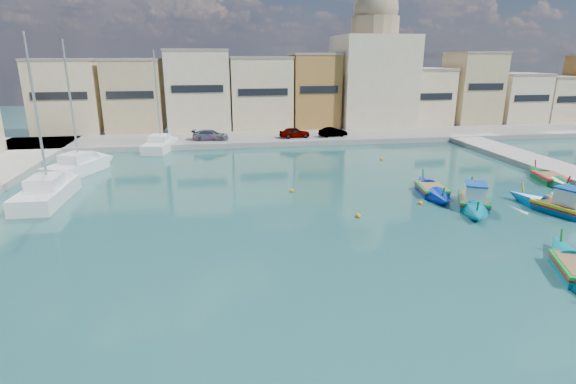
{
  "coord_description": "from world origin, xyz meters",
  "views": [
    {
      "loc": [
        -11.9,
        -21.73,
        9.94
      ],
      "look_at": [
        -7.4,
        6.0,
        1.4
      ],
      "focal_mm": 28.0,
      "sensor_mm": 36.0,
      "label": 1
    }
  ],
  "objects_px": {
    "yacht_north": "(165,143)",
    "yacht_midnorth": "(90,164)",
    "yacht_mid": "(57,187)",
    "luzzu_green": "(432,191)",
    "luzzu_turquoise_cabin": "(474,202)",
    "church_block": "(373,67)",
    "luzzu_cyan_mid": "(549,179)",
    "luzzu_blue_cabin": "(562,208)"
  },
  "relations": [
    {
      "from": "yacht_north",
      "to": "yacht_midnorth",
      "type": "distance_m",
      "value": 11.07
    },
    {
      "from": "yacht_north",
      "to": "yacht_mid",
      "type": "height_order",
      "value": "yacht_mid"
    },
    {
      "from": "luzzu_green",
      "to": "yacht_north",
      "type": "bearing_deg",
      "value": 134.61
    },
    {
      "from": "luzzu_turquoise_cabin",
      "to": "luzzu_green",
      "type": "distance_m",
      "value": 3.48
    },
    {
      "from": "yacht_mid",
      "to": "yacht_midnorth",
      "type": "bearing_deg",
      "value": 86.58
    },
    {
      "from": "yacht_midnorth",
      "to": "luzzu_turquoise_cabin",
      "type": "bearing_deg",
      "value": -28.28
    },
    {
      "from": "church_block",
      "to": "yacht_north",
      "type": "height_order",
      "value": "church_block"
    },
    {
      "from": "church_block",
      "to": "yacht_midnorth",
      "type": "xyz_separation_m",
      "value": [
        -33.42,
        -19.3,
        -7.93
      ]
    },
    {
      "from": "luzzu_cyan_mid",
      "to": "luzzu_green",
      "type": "distance_m",
      "value": 11.23
    },
    {
      "from": "luzzu_turquoise_cabin",
      "to": "luzzu_blue_cabin",
      "type": "bearing_deg",
      "value": -24.52
    },
    {
      "from": "luzzu_turquoise_cabin",
      "to": "yacht_mid",
      "type": "xyz_separation_m",
      "value": [
        -29.29,
        7.87,
        0.16
      ]
    },
    {
      "from": "yacht_north",
      "to": "yacht_mid",
      "type": "bearing_deg",
      "value": -110.0
    },
    {
      "from": "luzzu_cyan_mid",
      "to": "yacht_north",
      "type": "xyz_separation_m",
      "value": [
        -32.65,
        20.23,
        0.22
      ]
    },
    {
      "from": "luzzu_turquoise_cabin",
      "to": "yacht_midnorth",
      "type": "relative_size",
      "value": 0.68
    },
    {
      "from": "luzzu_blue_cabin",
      "to": "yacht_mid",
      "type": "relative_size",
      "value": 0.65
    },
    {
      "from": "luzzu_turquoise_cabin",
      "to": "yacht_midnorth",
      "type": "height_order",
      "value": "yacht_midnorth"
    },
    {
      "from": "luzzu_green",
      "to": "yacht_north",
      "type": "xyz_separation_m",
      "value": [
        -21.54,
        21.84,
        0.21
      ]
    },
    {
      "from": "luzzu_turquoise_cabin",
      "to": "yacht_mid",
      "type": "bearing_deg",
      "value": 164.96
    },
    {
      "from": "yacht_north",
      "to": "luzzu_cyan_mid",
      "type": "bearing_deg",
      "value": -31.78
    },
    {
      "from": "luzzu_green",
      "to": "yacht_north",
      "type": "height_order",
      "value": "yacht_north"
    },
    {
      "from": "church_block",
      "to": "luzzu_green",
      "type": "relative_size",
      "value": 2.63
    },
    {
      "from": "luzzu_blue_cabin",
      "to": "yacht_north",
      "type": "relative_size",
      "value": 0.71
    },
    {
      "from": "luzzu_cyan_mid",
      "to": "luzzu_green",
      "type": "bearing_deg",
      "value": -171.8
    },
    {
      "from": "yacht_mid",
      "to": "luzzu_turquoise_cabin",
      "type": "bearing_deg",
      "value": -15.04
    },
    {
      "from": "church_block",
      "to": "luzzu_turquoise_cabin",
      "type": "xyz_separation_m",
      "value": [
        -4.59,
        -34.81,
        -8.08
      ]
    },
    {
      "from": "luzzu_blue_cabin",
      "to": "yacht_mid",
      "type": "distance_m",
      "value": 35.7
    },
    {
      "from": "yacht_mid",
      "to": "church_block",
      "type": "bearing_deg",
      "value": 38.5
    },
    {
      "from": "luzzu_turquoise_cabin",
      "to": "yacht_midnorth",
      "type": "xyz_separation_m",
      "value": [
        -28.83,
        15.51,
        0.16
      ]
    },
    {
      "from": "luzzu_cyan_mid",
      "to": "luzzu_turquoise_cabin",
      "type": "bearing_deg",
      "value": -153.77
    },
    {
      "from": "luzzu_cyan_mid",
      "to": "luzzu_green",
      "type": "relative_size",
      "value": 1.05
    },
    {
      "from": "yacht_midnorth",
      "to": "yacht_mid",
      "type": "distance_m",
      "value": 7.66
    },
    {
      "from": "yacht_north",
      "to": "yacht_midnorth",
      "type": "bearing_deg",
      "value": -121.39
    },
    {
      "from": "yacht_north",
      "to": "yacht_midnorth",
      "type": "relative_size",
      "value": 0.93
    },
    {
      "from": "luzzu_blue_cabin",
      "to": "luzzu_green",
      "type": "relative_size",
      "value": 1.12
    },
    {
      "from": "luzzu_green",
      "to": "yacht_mid",
      "type": "relative_size",
      "value": 0.58
    },
    {
      "from": "church_block",
      "to": "yacht_north",
      "type": "relative_size",
      "value": 1.68
    },
    {
      "from": "luzzu_turquoise_cabin",
      "to": "yacht_north",
      "type": "relative_size",
      "value": 0.73
    },
    {
      "from": "yacht_midnorth",
      "to": "luzzu_green",
      "type": "bearing_deg",
      "value": -24.41
    },
    {
      "from": "church_block",
      "to": "luzzu_turquoise_cabin",
      "type": "relative_size",
      "value": 2.29
    },
    {
      "from": "yacht_midnorth",
      "to": "yacht_north",
      "type": "bearing_deg",
      "value": 58.61
    },
    {
      "from": "luzzu_green",
      "to": "church_block",
      "type": "bearing_deg",
      "value": 79.08
    },
    {
      "from": "luzzu_blue_cabin",
      "to": "yacht_midnorth",
      "type": "bearing_deg",
      "value": 152.25
    }
  ]
}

